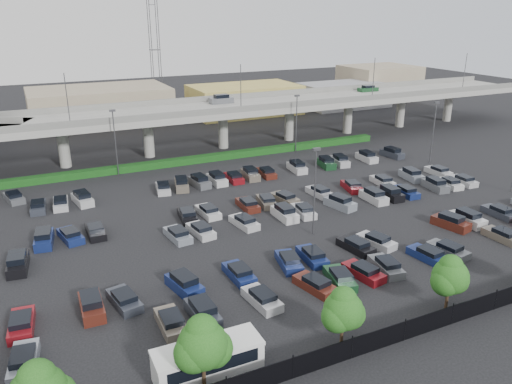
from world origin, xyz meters
TOP-DOWN VIEW (x-y plane):
  - ground at (0.00, 0.00)m, footprint 280.00×280.00m
  - overpass at (-0.21, 32.03)m, footprint 150.00×13.00m
  - hedge at (0.00, 25.00)m, footprint 66.00×1.60m
  - fence at (-0.05, -28.00)m, footprint 70.00×0.10m
  - tree_row at (0.70, -26.53)m, footprint 65.07×3.66m
  - shuttle_bus at (-19.21, -25.10)m, footprint 7.74×2.70m
  - parked_cars at (-0.02, -2.17)m, footprint 63.08×41.70m
  - light_poles at (-4.13, 2.00)m, footprint 66.90×48.38m
  - distant_buildings at (12.38, 61.81)m, footprint 138.00×24.00m
  - comm_tower at (4.00, 74.00)m, footprint 2.40×2.40m

SIDE VIEW (x-z plane):
  - ground at x=0.00m, z-range 0.00..0.00m
  - hedge at x=0.00m, z-range 0.00..1.10m
  - parked_cars at x=-0.02m, z-range -0.21..1.46m
  - fence at x=-0.05m, z-range -0.10..1.90m
  - shuttle_bus at x=-19.21m, z-range 0.11..2.59m
  - tree_row at x=0.70m, z-range 0.55..6.49m
  - distant_buildings at x=12.38m, z-range -0.76..8.24m
  - light_poles at x=-4.13m, z-range 1.09..11.39m
  - overpass at x=-0.21m, z-range -0.93..14.87m
  - comm_tower at x=4.00m, z-range 0.61..30.61m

